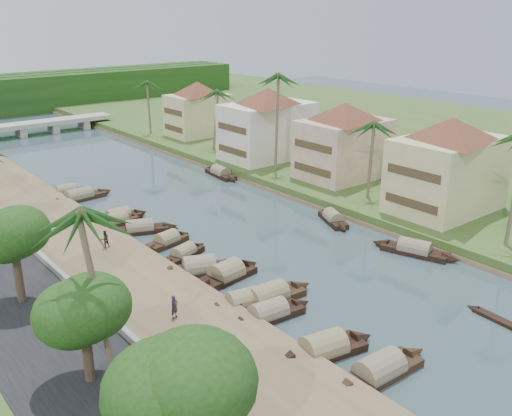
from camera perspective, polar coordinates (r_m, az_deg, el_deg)
ground at (r=53.78m, az=4.90°, el=-5.04°), size 220.00×220.00×0.00m
left_bank at (r=61.95m, az=-19.28°, el=-2.34°), size 10.00×180.00×0.80m
right_bank at (r=79.58m, az=4.89°, el=3.55°), size 16.00×180.00×1.20m
retaining_wall at (r=60.51m, az=-23.09°, el=-2.37°), size 0.40×180.00×1.10m
far_right_fill at (r=107.91m, az=19.36°, el=6.70°), size 60.00×220.00×1.15m
bridge at (r=114.26m, az=-21.07°, el=7.74°), size 28.00×4.00×2.40m
building_near at (r=64.63m, az=18.64°, el=4.20°), size 14.85×14.85×10.20m
building_mid at (r=74.88m, az=8.75°, el=6.76°), size 14.11×14.11×9.70m
building_far at (r=84.04m, az=1.19°, el=8.51°), size 15.59×15.59×10.20m
building_distant at (r=100.54m, az=-5.83°, el=9.91°), size 12.62×12.62×9.20m
sampan_0 at (r=38.28m, az=12.21°, el=-15.69°), size 9.11×2.29×2.36m
sampan_1 at (r=39.76m, az=6.78°, el=-13.88°), size 8.58×3.40×2.46m
sampan_2 at (r=45.81m, az=1.17°, el=-8.94°), size 9.14×2.33×2.37m
sampan_3 at (r=43.54m, az=1.26°, el=-10.57°), size 8.09×2.40×2.16m
sampan_4 at (r=45.13m, az=-1.18°, el=-9.41°), size 7.74×3.16×2.16m
sampan_5 at (r=49.49m, az=-2.96°, el=-6.70°), size 7.98×2.96×2.46m
sampan_6 at (r=50.82m, az=-5.69°, el=-6.05°), size 8.18×4.82×2.39m
sampan_7 at (r=53.91m, az=-7.26°, el=-4.59°), size 6.66×3.46×1.81m
sampan_8 at (r=57.06m, az=-8.88°, el=-3.29°), size 6.45×2.79×1.98m
sampan_9 at (r=60.66m, az=-11.55°, el=-2.06°), size 8.09×4.51×2.07m
sampan_10 at (r=63.33m, az=-13.81°, el=-1.32°), size 6.99×2.31×1.94m
sampan_11 at (r=64.52m, az=-13.60°, el=-0.91°), size 7.10×1.89×2.06m
sampan_12 at (r=72.75m, az=-17.25°, el=1.06°), size 9.16×2.37×2.16m
sampan_13 at (r=75.35m, az=-18.43°, el=1.55°), size 6.86×2.58×1.89m
sampan_14 at (r=56.36m, az=15.58°, el=-4.08°), size 4.31×8.82×2.13m
sampan_15 at (r=62.80m, az=7.72°, el=-1.09°), size 4.11×7.02×1.93m
sampan_16 at (r=79.77m, az=-3.57°, el=3.48°), size 2.40×8.59×2.09m
canoe_0 at (r=46.99m, az=23.15°, el=-10.32°), size 1.23×5.79×0.76m
canoe_1 at (r=46.46m, az=-1.16°, el=-8.96°), size 5.09×1.15×0.82m
canoe_2 at (r=61.06m, az=-10.62°, el=-2.17°), size 5.85×3.77×0.90m
palm_1 at (r=66.18m, az=11.59°, el=8.10°), size 3.20×3.20×10.23m
palm_2 at (r=75.53m, az=2.09°, el=12.86°), size 3.20×3.20×14.37m
palm_3 at (r=89.06m, az=-4.29°, el=11.42°), size 3.20×3.20×10.52m
palm_4 at (r=31.58m, az=-15.84°, el=-0.61°), size 3.20×3.20×12.13m
palm_7 at (r=102.36m, az=-10.79°, el=12.17°), size 3.20×3.20×10.56m
tree_0 at (r=25.56m, az=-7.60°, el=-17.34°), size 5.49×5.49×7.84m
tree_1 at (r=34.11m, az=-16.93°, el=-9.83°), size 4.59×4.59×6.54m
tree_2 at (r=44.60m, az=-23.19°, el=-2.53°), size 4.51×4.51×7.26m
tree_6 at (r=90.10m, az=2.08°, el=9.24°), size 4.47×4.47×7.14m
person_near at (r=42.33m, az=-8.17°, el=-9.74°), size 0.74×0.59×1.76m
person_far at (r=55.45m, az=-14.88°, el=-3.02°), size 0.83×0.65×1.70m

